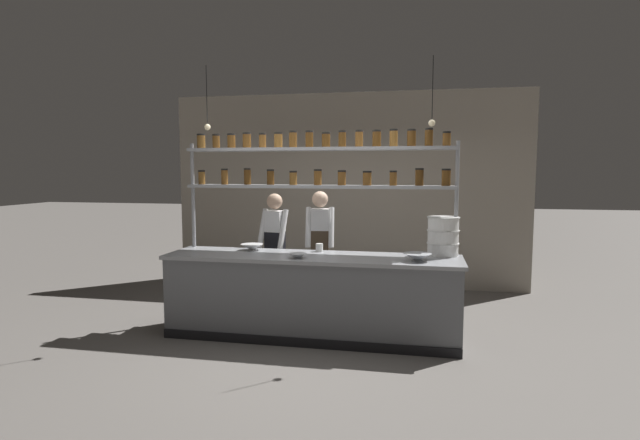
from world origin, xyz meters
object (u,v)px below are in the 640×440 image
Objects in this scene: chef_left at (275,246)px; serving_cup_front at (319,248)px; spice_shelf_unit at (319,168)px; prep_bowl_near_left at (417,257)px; prep_bowl_center_front at (252,247)px; container_stack at (443,236)px; prep_bowl_center_back at (297,256)px; chef_center at (320,245)px.

chef_left is 0.81m from serving_cup_front.
spice_shelf_unit is 1.53m from prep_bowl_near_left.
container_stack is at bearing 1.80° from prep_bowl_center_front.
prep_bowl_center_front is at bearing 170.20° from prep_bowl_near_left.
container_stack is 2.19m from prep_bowl_center_front.
serving_cup_front reaches higher than prep_bowl_center_back.
prep_bowl_near_left reaches higher than prep_bowl_center_front.
spice_shelf_unit is at bearing 106.95° from serving_cup_front.
chef_center is 0.55m from serving_cup_front.
spice_shelf_unit reaches higher than prep_bowl_center_front.
spice_shelf_unit reaches higher than container_stack.
prep_bowl_center_front is at bearing -178.20° from container_stack.
spice_shelf_unit reaches higher than prep_bowl_center_back.
prep_bowl_near_left is at bearing -19.74° from serving_cup_front.
prep_bowl_center_back is (0.65, -0.41, -0.01)m from prep_bowl_center_front.
chef_left is at bearing 76.64° from prep_bowl_center_front.
spice_shelf_unit is at bearing -20.01° from chef_left.
prep_bowl_near_left is 3.19× the size of serving_cup_front.
spice_shelf_unit is 1.25m from chef_left.
prep_bowl_center_front is 2.88× the size of serving_cup_front.
serving_cup_front is (-1.39, 0.00, -0.17)m from container_stack.
prep_bowl_center_back is 0.50m from serving_cup_front.
chef_center reaches higher than serving_cup_front.
serving_cup_front is (0.10, -0.54, 0.06)m from chef_center.
prep_bowl_center_back is at bearing -100.43° from chef_center.
chef_center is at bearing 20.11° from chef_left.
spice_shelf_unit is at bearing -88.29° from chef_center.
prep_bowl_center_back is at bearing -103.25° from spice_shelf_unit.
chef_center is (0.57, 0.09, 0.02)m from chef_left.
container_stack is (1.40, -0.05, -0.75)m from spice_shelf_unit.
container_stack is 4.68× the size of serving_cup_front.
container_stack is 1.62m from prep_bowl_center_back.
chef_left is 0.54m from prep_bowl_center_front.
container_stack is (2.06, -0.46, 0.25)m from chef_left.
prep_bowl_center_front is (-0.78, -0.12, -0.93)m from spice_shelf_unit.
chef_center is at bearing 87.69° from prep_bowl_center_back.
prep_bowl_center_back is (-0.04, -1.02, 0.04)m from chef_center.
prep_bowl_center_front is at bearing -171.09° from spice_shelf_unit.
prep_bowl_center_back is (-1.26, -0.08, -0.01)m from prep_bowl_near_left.
prep_bowl_center_front is 1.37× the size of prep_bowl_center_back.
prep_bowl_center_front is at bearing -174.94° from serving_cup_front.
prep_bowl_center_back is at bearing -32.23° from prep_bowl_center_front.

